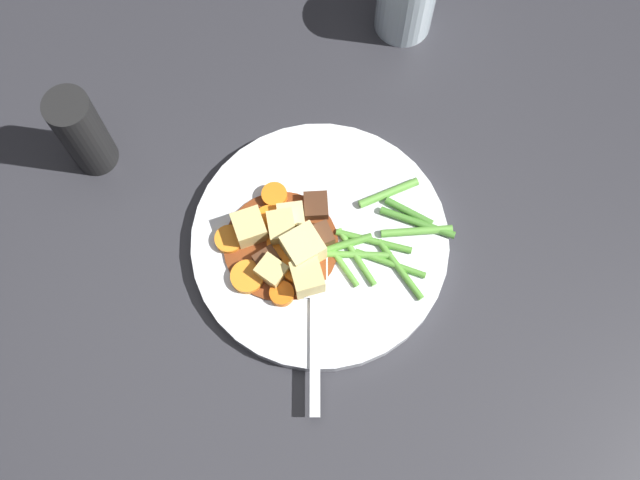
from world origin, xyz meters
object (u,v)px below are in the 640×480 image
object	(u,v)px
carrot_slice_4	(299,267)
potato_chunk_3	(282,228)
meat_chunk_1	(316,206)
meat_chunk_0	(266,259)
potato_chunk_2	(303,248)
carrot_slice_5	(247,277)
meat_chunk_2	(325,238)
dinner_plate	(320,243)
carrot_slice_2	(229,239)
carrot_slice_3	(284,244)
pepper_mill	(82,133)
potato_chunk_1	(249,228)
carrot_slice_6	(274,196)
carrot_slice_1	(282,294)
potato_chunk_5	(272,271)
potato_chunk_4	(291,218)
potato_chunk_0	(307,278)
fork	(315,320)
carrot_slice_0	(270,221)

from	to	relation	value
carrot_slice_4	potato_chunk_3	distance (m)	0.04
potato_chunk_3	meat_chunk_1	xyz separation A→B (m)	(-0.04, -0.01, -0.01)
meat_chunk_0	potato_chunk_2	bearing A→B (deg)	175.07
carrot_slice_5	meat_chunk_1	world-z (taller)	meat_chunk_1
meat_chunk_0	meat_chunk_2	xyz separation A→B (m)	(-0.06, -0.00, 0.00)
carrot_slice_4	meat_chunk_2	size ratio (longest dim) A/B	1.51
dinner_plate	carrot_slice_2	xyz separation A→B (m)	(0.09, -0.03, 0.01)
carrot_slice_3	pepper_mill	distance (m)	0.23
pepper_mill	potato_chunk_1	bearing A→B (deg)	133.55
carrot_slice_6	carrot_slice_1	bearing A→B (deg)	77.28
carrot_slice_3	potato_chunk_5	world-z (taller)	potato_chunk_5
meat_chunk_0	pepper_mill	size ratio (longest dim) A/B	0.20
carrot_slice_2	carrot_slice_6	distance (m)	0.06
carrot_slice_4	potato_chunk_4	size ratio (longest dim) A/B	1.35
carrot_slice_3	potato_chunk_5	xyz separation A→B (m)	(0.02, 0.03, 0.01)
carrot_slice_6	potato_chunk_2	xyz separation A→B (m)	(-0.01, 0.07, 0.01)
carrot_slice_5	potato_chunk_0	size ratio (longest dim) A/B	1.04
meat_chunk_2	potato_chunk_5	bearing A→B (deg)	15.56
dinner_plate	fork	distance (m)	0.08
carrot_slice_1	carrot_slice_4	bearing A→B (deg)	-139.61
potato_chunk_1	potato_chunk_3	size ratio (longest dim) A/B	1.01
carrot_slice_0	carrot_slice_2	xyz separation A→B (m)	(0.04, 0.01, -0.00)
carrot_slice_1	meat_chunk_1	size ratio (longest dim) A/B	0.92
potato_chunk_2	potato_chunk_3	world-z (taller)	potato_chunk_2
carrot_slice_0	carrot_slice_2	bearing A→B (deg)	7.13
carrot_slice_0	carrot_slice_1	distance (m)	0.08
potato_chunk_1	potato_chunk_2	bearing A→B (deg)	139.49
carrot_slice_6	potato_chunk_4	bearing A→B (deg)	106.65
potato_chunk_1	potato_chunk_2	world-z (taller)	potato_chunk_2
carrot_slice_3	fork	distance (m)	0.08
dinner_plate	potato_chunk_4	size ratio (longest dim) A/B	9.97
potato_chunk_3	pepper_mill	distance (m)	0.22
potato_chunk_5	meat_chunk_0	size ratio (longest dim) A/B	1.17
carrot_slice_4	carrot_slice_1	bearing A→B (deg)	40.39
carrot_slice_5	potato_chunk_1	bearing A→B (deg)	-109.48
carrot_slice_2	potato_chunk_5	world-z (taller)	potato_chunk_5
carrot_slice_1	pepper_mill	distance (m)	0.26
carrot_slice_5	carrot_slice_6	size ratio (longest dim) A/B	1.28
potato_chunk_4	pepper_mill	size ratio (longest dim) A/B	0.23
potato_chunk_0	potato_chunk_3	xyz separation A→B (m)	(0.01, -0.06, -0.00)
potato_chunk_2	meat_chunk_0	distance (m)	0.04
potato_chunk_2	potato_chunk_3	size ratio (longest dim) A/B	1.17
carrot_slice_6	potato_chunk_0	world-z (taller)	potato_chunk_0
carrot_slice_5	potato_chunk_5	xyz separation A→B (m)	(-0.02, 0.00, 0.01)
dinner_plate	meat_chunk_2	distance (m)	0.02
potato_chunk_3	fork	xyz separation A→B (m)	(-0.00, 0.10, -0.01)
potato_chunk_0	carrot_slice_2	bearing A→B (deg)	-46.38
carrot_slice_5	carrot_slice_4	bearing A→B (deg)	172.79
dinner_plate	carrot_slice_0	distance (m)	0.06
carrot_slice_3	carrot_slice_5	distance (m)	0.05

